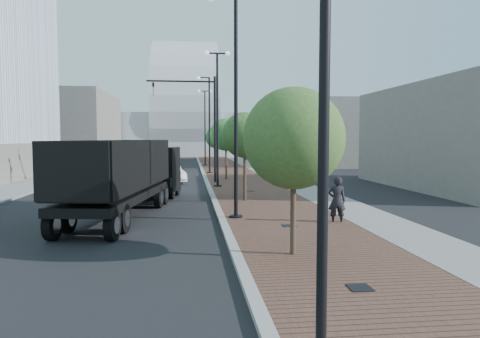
{
  "coord_description": "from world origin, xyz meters",
  "views": [
    {
      "loc": [
        -1.31,
        -8.16,
        3.42
      ],
      "look_at": [
        1.0,
        12.0,
        2.0
      ],
      "focal_mm": 33.09,
      "sensor_mm": 36.0,
      "label": 1
    }
  ],
  "objects": [
    {
      "name": "dump_truck",
      "position": [
        -3.75,
        14.29,
        1.4
      ],
      "size": [
        4.38,
        13.54,
        3.33
      ],
      "rotation": [
        0.0,
        0.0,
        -0.15
      ],
      "color": "black",
      "rests_on": "ground"
    },
    {
      "name": "commercial_block_nw",
      "position": [
        -20.0,
        60.0,
        5.0
      ],
      "size": [
        14.0,
        20.0,
        10.0
      ],
      "primitive_type": "cube",
      "color": "#635F59",
      "rests_on": "ground"
    },
    {
      "name": "utility_cover_1",
      "position": [
        2.4,
        8.0,
        0.13
      ],
      "size": [
        0.5,
        0.5,
        0.02
      ],
      "primitive_type": "cube",
      "color": "black",
      "rests_on": "sidewalk"
    },
    {
      "name": "streetlight_3",
      "position": [
        0.49,
        34.0,
        4.34
      ],
      "size": [
        1.44,
        0.56,
        9.21
      ],
      "color": "black",
      "rests_on": "ground"
    },
    {
      "name": "commercial_block_ne",
      "position": [
        16.0,
        50.0,
        4.0
      ],
      "size": [
        12.0,
        22.0,
        8.0
      ],
      "primitive_type": "cube",
      "color": "#5F5B55",
      "rests_on": "ground"
    },
    {
      "name": "utility_cover_2",
      "position": [
        2.4,
        19.0,
        0.13
      ],
      "size": [
        0.5,
        0.5,
        0.02
      ],
      "primitive_type": "cube",
      "color": "black",
      "rests_on": "sidewalk"
    },
    {
      "name": "traffic_mast",
      "position": [
        -0.3,
        25.0,
        4.98
      ],
      "size": [
        5.09,
        0.2,
        8.0
      ],
      "color": "black",
      "rests_on": "ground"
    },
    {
      "name": "dark_car_far",
      "position": [
        -3.54,
        38.64,
        0.78
      ],
      "size": [
        2.59,
        5.5,
        1.55
      ],
      "primitive_type": "imported",
      "rotation": [
        0.0,
        0.0,
        -0.08
      ],
      "color": "black",
      "rests_on": "ground"
    },
    {
      "name": "tree_2",
      "position": [
        1.65,
        27.02,
        3.69
      ],
      "size": [
        2.61,
        2.6,
        5.01
      ],
      "color": "#382619",
      "rests_on": "ground"
    },
    {
      "name": "west_sidewalk",
      "position": [
        -13.0,
        40.0,
        0.06
      ],
      "size": [
        4.0,
        140.0,
        0.12
      ],
      "primitive_type": "cube",
      "color": "slate",
      "rests_on": "ground"
    },
    {
      "name": "pedestrian",
      "position": [
        4.45,
        8.57,
        0.96
      ],
      "size": [
        0.76,
        0.56,
        1.92
      ],
      "primitive_type": "imported",
      "rotation": [
        0.0,
        0.0,
        2.99
      ],
      "color": "black",
      "rests_on": "ground"
    },
    {
      "name": "streetlight_0",
      "position": [
        0.6,
        -2.0,
        4.82
      ],
      "size": [
        1.72,
        0.56,
        9.28
      ],
      "color": "black",
      "rests_on": "ground"
    },
    {
      "name": "sidewalk",
      "position": [
        3.5,
        40.0,
        0.06
      ],
      "size": [
        7.0,
        140.0,
        0.12
      ],
      "primitive_type": "cube",
      "color": "#4C2D23",
      "rests_on": "ground"
    },
    {
      "name": "white_sedan",
      "position": [
        -2.85,
        26.14,
        0.71
      ],
      "size": [
        2.8,
        4.57,
        1.42
      ],
      "primitive_type": "imported",
      "rotation": [
        0.0,
        0.0,
        0.32
      ],
      "color": "white",
      "rests_on": "ground"
    },
    {
      "name": "tree_0",
      "position": [
        1.65,
        4.02,
        3.4
      ],
      "size": [
        2.87,
        2.87,
        4.85
      ],
      "color": "#382619",
      "rests_on": "ground"
    },
    {
      "name": "tree_1",
      "position": [
        1.65,
        15.02,
        3.57
      ],
      "size": [
        2.46,
        2.43,
        4.8
      ],
      "color": "#382619",
      "rests_on": "ground"
    },
    {
      "name": "concrete_strip",
      "position": [
        6.2,
        40.0,
        0.07
      ],
      "size": [
        2.4,
        140.0,
        0.13
      ],
      "primitive_type": "cube",
      "color": "slate",
      "rests_on": "ground"
    },
    {
      "name": "streetlight_2",
      "position": [
        0.6,
        22.0,
        4.82
      ],
      "size": [
        1.72,
        0.56,
        9.28
      ],
      "color": "black",
      "rests_on": "ground"
    },
    {
      "name": "streetlight_4",
      "position": [
        0.6,
        46.0,
        4.82
      ],
      "size": [
        1.72,
        0.56,
        9.28
      ],
      "color": "black",
      "rests_on": "ground"
    },
    {
      "name": "dark_car_mid",
      "position": [
        -7.67,
        26.66,
        0.61
      ],
      "size": [
        3.16,
        4.8,
        1.23
      ],
      "primitive_type": "imported",
      "rotation": [
        0.0,
        0.0,
        -0.28
      ],
      "color": "black",
      "rests_on": "ground"
    },
    {
      "name": "utility_cover_0",
      "position": [
        2.4,
        1.0,
        0.13
      ],
      "size": [
        0.5,
        0.5,
        0.02
      ],
      "primitive_type": "cube",
      "color": "black",
      "rests_on": "sidewalk"
    },
    {
      "name": "commercial_block_e",
      "position": [
        18.0,
        20.0,
        3.5
      ],
      "size": [
        10.0,
        16.0,
        7.0
      ],
      "primitive_type": "cube",
      "color": "#5E5A54",
      "rests_on": "ground"
    },
    {
      "name": "curb",
      "position": [
        0.0,
        40.0,
        0.07
      ],
      "size": [
        0.3,
        140.0,
        0.14
      ],
      "primitive_type": "cube",
      "color": "gray",
      "rests_on": "ground"
    },
    {
      "name": "ground",
      "position": [
        0.0,
        0.0,
        0.0
      ],
      "size": [
        220.0,
        220.0,
        0.0
      ],
      "primitive_type": "plane",
      "color": "black"
    },
    {
      "name": "convention_center",
      "position": [
        -2.0,
        85.0,
        6.0
      ],
      "size": [
        50.0,
        30.0,
        50.0
      ],
      "color": "#B2B6BD",
      "rests_on": "ground"
    },
    {
      "name": "tree_3",
      "position": [
        1.65,
        39.02,
        3.47
      ],
      "size": [
        2.42,
        2.38,
        4.68
      ],
      "color": "#382619",
      "rests_on": "ground"
    },
    {
      "name": "streetlight_1",
      "position": [
        0.49,
        10.0,
        4.34
      ],
      "size": [
        1.44,
        0.56,
        9.21
      ],
      "color": "black",
      "rests_on": "ground"
    }
  ]
}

